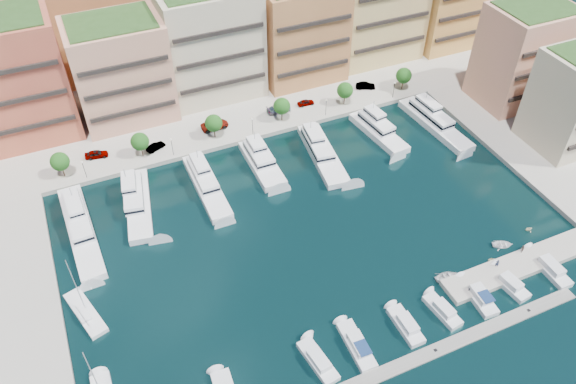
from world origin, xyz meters
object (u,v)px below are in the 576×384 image
(sailboat_1, at_px, (86,313))
(yacht_0, at_px, (80,226))
(cruiser_8, at_px, (509,284))
(lamppost_3, at_px, (326,105))
(lamppost_0, at_px, (83,167))
(yacht_6, at_px, (433,121))
(car_5, at_px, (366,86))
(person_0, at_px, (497,263))
(tree_3, at_px, (282,106))
(cruiser_6, at_px, (443,311))
(lamppost_2, at_px, (252,124))
(yacht_1, at_px, (138,201))
(car_1, at_px, (156,147))
(tree_2, at_px, (214,123))
(car_2, at_px, (215,125))
(car_3, at_px, (279,109))
(tree_0, at_px, (60,162))
(tender_2, at_px, (503,245))
(lamppost_4, at_px, (394,87))
(yacht_3, at_px, (261,160))
(yacht_2, at_px, (205,182))
(tree_1, at_px, (140,142))
(tree_4, at_px, (345,90))
(lamppost_1, at_px, (172,144))
(cruiser_4, at_px, (357,346))
(cruiser_7, at_px, (478,296))
(yacht_4, at_px, (321,151))
(cruiser_5, at_px, (406,326))
(tender_3, at_px, (529,229))
(person_1, at_px, (522,249))
(tree_5, at_px, (404,76))
(car_0, at_px, (96,154))
(car_4, at_px, (306,102))
(yacht_5, at_px, (377,129))
(tender_0, at_px, (446,277))

(sailboat_1, bearing_deg, yacht_0, 83.58)
(cruiser_8, bearing_deg, lamppost_3, 96.61)
(lamppost_0, xyz_separation_m, yacht_6, (75.17, -12.19, -2.62))
(car_5, relative_size, person_0, 2.84)
(tree_3, xyz_separation_m, cruiser_6, (3.08, -58.08, -4.20))
(lamppost_2, distance_m, yacht_1, 30.47)
(car_1, xyz_separation_m, car_5, (52.85, 2.81, 0.07))
(tree_2, bearing_deg, yacht_0, -153.26)
(car_2, distance_m, car_3, 15.57)
(tree_0, distance_m, tender_2, 85.98)
(car_5, bearing_deg, lamppost_0, 119.36)
(lamppost_4, distance_m, yacht_3, 39.12)
(yacht_1, xyz_separation_m, person_0, (52.83, -40.86, 0.73))
(lamppost_0, height_order, yacht_3, yacht_3)
(lamppost_4, height_order, yacht_2, yacht_2)
(tree_1, height_order, person_0, tree_1)
(tree_3, xyz_separation_m, tree_4, (16.00, 0.00, 0.00))
(lamppost_1, height_order, lamppost_3, same)
(yacht_1, height_order, cruiser_6, yacht_1)
(tree_4, distance_m, cruiser_6, 59.65)
(lamppost_3, xyz_separation_m, car_3, (-9.39, 5.56, -1.99))
(tender_2, bearing_deg, lamppost_0, 76.71)
(sailboat_1, relative_size, person_0, 8.01)
(tree_3, xyz_separation_m, cruiser_4, (-12.65, -58.12, -4.17))
(cruiser_4, distance_m, cruiser_7, 22.79)
(yacht_2, bearing_deg, yacht_4, -0.80)
(yacht_3, distance_m, yacht_6, 41.12)
(car_3, bearing_deg, cruiser_5, 176.03)
(lamppost_2, distance_m, car_1, 21.27)
(tender_2, relative_size, car_1, 0.87)
(lamppost_0, bearing_deg, cruiser_4, -60.68)
(tender_3, bearing_deg, yacht_2, 59.82)
(lamppost_4, height_order, yacht_3, yacht_3)
(lamppost_4, xyz_separation_m, tender_3, (0.48, -47.03, -3.44))
(tree_1, bearing_deg, yacht_0, -134.25)
(yacht_6, bearing_deg, cruiser_8, -108.64)
(tree_1, distance_m, car_2, 17.58)
(tree_1, bearing_deg, lamppost_4, -2.20)
(lamppost_3, relative_size, cruiser_5, 0.56)
(lamppost_2, bearing_deg, sailboat_1, -141.68)
(lamppost_2, distance_m, sailboat_1, 53.14)
(lamppost_4, bearing_deg, person_1, -95.77)
(tree_5, bearing_deg, tree_3, 180.00)
(tree_2, bearing_deg, car_0, 172.16)
(tree_2, distance_m, lamppost_3, 26.12)
(car_4, relative_size, person_1, 2.60)
(tree_5, bearing_deg, cruiser_6, -116.47)
(yacht_5, relative_size, sailboat_1, 1.30)
(yacht_2, height_order, tender_0, yacht_2)
(lamppost_4, bearing_deg, car_2, 172.75)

